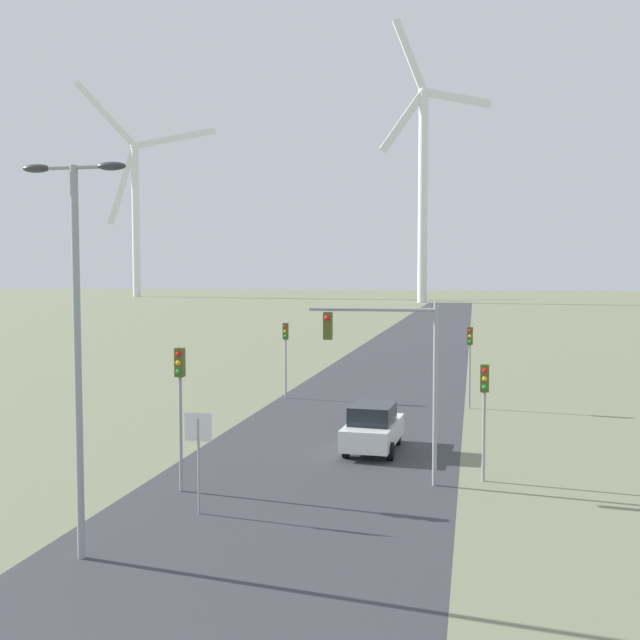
# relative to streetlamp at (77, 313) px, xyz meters

# --- Properties ---
(road_surface) EXTENTS (10.00, 240.00, 0.01)m
(road_surface) POSITION_rel_streetlamp_xyz_m (3.71, 39.71, -5.88)
(road_surface) COLOR #38383D
(road_surface) RESTS_ON ground
(streetlamp) EXTENTS (2.61, 0.32, 9.37)m
(streetlamp) POSITION_rel_streetlamp_xyz_m (0.00, 0.00, 0.00)
(streetlamp) COLOR #93999E
(streetlamp) RESTS_ON ground
(stop_sign_near) EXTENTS (0.81, 0.07, 2.90)m
(stop_sign_near) POSITION_rel_streetlamp_xyz_m (1.56, 3.71, -3.85)
(stop_sign_near) COLOR #93999E
(stop_sign_near) RESTS_ON ground
(traffic_light_post_near_left) EXTENTS (0.28, 0.33, 4.51)m
(traffic_light_post_near_left) POSITION_rel_streetlamp_xyz_m (0.23, 5.66, -2.59)
(traffic_light_post_near_left) COLOR #93999E
(traffic_light_post_near_left) RESTS_ON ground
(traffic_light_post_near_right) EXTENTS (0.28, 0.34, 3.86)m
(traffic_light_post_near_right) POSITION_rel_streetlamp_xyz_m (9.51, 8.74, -3.05)
(traffic_light_post_near_right) COLOR #93999E
(traffic_light_post_near_right) RESTS_ON ground
(traffic_light_post_mid_left) EXTENTS (0.28, 0.34, 4.13)m
(traffic_light_post_mid_left) POSITION_rel_streetlamp_xyz_m (-0.90, 23.34, -2.86)
(traffic_light_post_mid_left) COLOR #93999E
(traffic_light_post_mid_left) RESTS_ON ground
(traffic_light_post_mid_right) EXTENTS (0.28, 0.34, 4.13)m
(traffic_light_post_mid_right) POSITION_rel_streetlamp_xyz_m (8.96, 22.22, -2.86)
(traffic_light_post_mid_right) COLOR #93999E
(traffic_light_post_mid_right) RESTS_ON ground
(traffic_light_mast_overhead) EXTENTS (4.18, 0.35, 5.90)m
(traffic_light_mast_overhead) POSITION_rel_streetlamp_xyz_m (6.52, 7.92, -1.69)
(traffic_light_mast_overhead) COLOR #93999E
(traffic_light_mast_overhead) RESTS_ON ground
(car_approaching) EXTENTS (2.02, 4.19, 1.83)m
(car_approaching) POSITION_rel_streetlamp_xyz_m (5.40, 12.15, -4.97)
(car_approaching) COLOR white
(car_approaching) RESTS_ON ground
(wind_turbine_far_left) EXTENTS (38.06, 14.70, 62.40)m
(wind_turbine_far_left) POSITION_rel_streetlamp_xyz_m (-88.78, 189.85, 22.21)
(wind_turbine_far_left) COLOR white
(wind_turbine_far_left) RESTS_ON ground
(wind_turbine_left) EXTENTS (25.12, 13.16, 64.80)m
(wind_turbine_left) POSITION_rel_streetlamp_xyz_m (-2.87, 160.74, 23.59)
(wind_turbine_left) COLOR white
(wind_turbine_left) RESTS_ON ground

